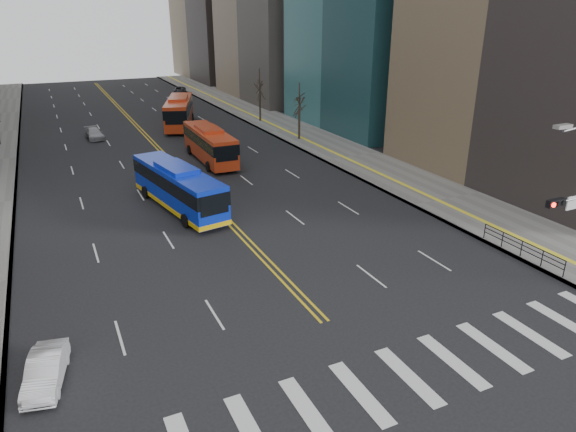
{
  "coord_description": "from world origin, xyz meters",
  "views": [
    {
      "loc": [
        -10.81,
        -13.57,
        14.16
      ],
      "look_at": [
        0.07,
        9.41,
        4.0
      ],
      "focal_mm": 32.0,
      "sensor_mm": 36.0,
      "label": 1
    }
  ],
  "objects": [
    {
      "name": "blue_bus",
      "position": [
        -2.52,
        23.53,
        1.81
      ],
      "size": [
        4.57,
        12.1,
        3.45
      ],
      "color": "#0C28BC",
      "rests_on": "ground"
    },
    {
      "name": "sidewalk_right",
      "position": [
        17.5,
        45.0,
        0.07
      ],
      "size": [
        7.0,
        130.0,
        0.15
      ],
      "primitive_type": "cube",
      "color": "slate",
      "rests_on": "ground"
    },
    {
      "name": "pedestrian_railing",
      "position": [
        14.3,
        6.0,
        0.82
      ],
      "size": [
        0.06,
        6.06,
        1.02
      ],
      "color": "black",
      "rests_on": "sidewalk_right"
    },
    {
      "name": "car_dark_mid",
      "position": [
        6.39,
        39.07,
        0.76
      ],
      "size": [
        1.83,
        4.47,
        1.52
      ],
      "primitive_type": "imported",
      "rotation": [
        0.0,
        0.0,
        0.01
      ],
      "color": "black",
      "rests_on": "ground"
    },
    {
      "name": "red_bus_near",
      "position": [
        3.69,
        35.48,
        1.93
      ],
      "size": [
        2.86,
        10.95,
        3.47
      ],
      "color": "red",
      "rests_on": "ground"
    },
    {
      "name": "centerline",
      "position": [
        0.0,
        55.0,
        0.01
      ],
      "size": [
        0.55,
        100.0,
        0.01
      ],
      "color": "gold",
      "rests_on": "ground"
    },
    {
      "name": "car_white",
      "position": [
        -12.44,
        6.0,
        0.61
      ],
      "size": [
        2.04,
        3.91,
        1.22
      ],
      "primitive_type": "imported",
      "rotation": [
        0.0,
        0.0,
        -0.21
      ],
      "color": "silver",
      "rests_on": "ground"
    },
    {
      "name": "car_dark_far",
      "position": [
        12.5,
        82.36,
        0.62
      ],
      "size": [
        3.22,
        4.87,
        1.24
      ],
      "primitive_type": "imported",
      "rotation": [
        0.0,
        0.0,
        -0.28
      ],
      "color": "black",
      "rests_on": "ground"
    },
    {
      "name": "street_trees",
      "position": [
        -7.18,
        34.55,
        4.87
      ],
      "size": [
        35.2,
        47.2,
        7.6
      ],
      "color": "black",
      "rests_on": "ground"
    },
    {
      "name": "crosswalk",
      "position": [
        0.0,
        0.0,
        0.01
      ],
      "size": [
        26.7,
        4.0,
        0.01
      ],
      "color": "silver",
      "rests_on": "ground"
    },
    {
      "name": "red_bus_far",
      "position": [
        5.15,
        53.48,
        2.15
      ],
      "size": [
        6.65,
        12.57,
        3.87
      ],
      "color": "red",
      "rests_on": "ground"
    },
    {
      "name": "car_silver",
      "position": [
        -5.88,
        50.93,
        0.62
      ],
      "size": [
        2.11,
        4.4,
        1.24
      ],
      "primitive_type": "imported",
      "rotation": [
        0.0,
        0.0,
        0.09
      ],
      "color": "#9C9CA1",
      "rests_on": "ground"
    },
    {
      "name": "ground",
      "position": [
        0.0,
        0.0,
        0.0
      ],
      "size": [
        220.0,
        220.0,
        0.0
      ],
      "primitive_type": "plane",
      "color": "black"
    }
  ]
}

